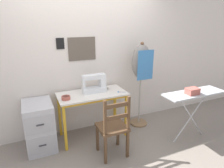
{
  "coord_description": "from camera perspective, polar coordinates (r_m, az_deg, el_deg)",
  "views": [
    {
      "loc": [
        -0.92,
        -2.61,
        1.92
      ],
      "look_at": [
        0.34,
        0.24,
        0.89
      ],
      "focal_mm": 32.0,
      "sensor_mm": 36.0,
      "label": 1
    }
  ],
  "objects": [
    {
      "name": "ground_plane",
      "position": [
        3.36,
        -3.79,
        -16.54
      ],
      "size": [
        14.0,
        14.0,
        0.0
      ],
      "primitive_type": "plane",
      "color": "gray"
    },
    {
      "name": "wall_back",
      "position": [
        3.39,
        -7.76,
        7.21
      ],
      "size": [
        10.0,
        0.07,
        2.55
      ],
      "color": "silver",
      "rests_on": "ground_plane"
    },
    {
      "name": "sewing_table",
      "position": [
        3.25,
        -5.58,
        -4.43
      ],
      "size": [
        1.1,
        0.53,
        0.77
      ],
      "color": "silver",
      "rests_on": "ground_plane"
    },
    {
      "name": "sewing_machine",
      "position": [
        3.24,
        -4.79,
        0.06
      ],
      "size": [
        0.39,
        0.16,
        0.32
      ],
      "color": "white",
      "rests_on": "sewing_table"
    },
    {
      "name": "fabric_bowl",
      "position": [
        3.04,
        -13.04,
        -3.84
      ],
      "size": [
        0.13,
        0.13,
        0.05
      ],
      "color": "#B25647",
      "rests_on": "sewing_table"
    },
    {
      "name": "scissors",
      "position": [
        3.26,
        2.38,
        -2.3
      ],
      "size": [
        0.13,
        0.1,
        0.01
      ],
      "color": "silver",
      "rests_on": "sewing_table"
    },
    {
      "name": "thread_spool_near_machine",
      "position": [
        3.34,
        -1.25,
        -1.47
      ],
      "size": [
        0.04,
        0.04,
        0.04
      ],
      "color": "silver",
      "rests_on": "sewing_table"
    },
    {
      "name": "wooden_chair",
      "position": [
        2.88,
        0.29,
        -12.4
      ],
      "size": [
        0.4,
        0.38,
        0.94
      ],
      "color": "#513823",
      "rests_on": "ground_plane"
    },
    {
      "name": "filing_cabinet",
      "position": [
        3.27,
        -19.98,
        -11.15
      ],
      "size": [
        0.42,
        0.57,
        0.74
      ],
      "color": "#B7B7BC",
      "rests_on": "ground_plane"
    },
    {
      "name": "dress_form",
      "position": [
        3.52,
        8.37,
        5.15
      ],
      "size": [
        0.35,
        0.32,
        1.54
      ],
      "color": "#846647",
      "rests_on": "ground_plane"
    },
    {
      "name": "ironing_board",
      "position": [
        3.38,
        22.36,
        -3.04
      ],
      "size": [
        1.02,
        0.32,
        0.83
      ],
      "color": "#ADB2B7",
      "rests_on": "ground_plane"
    },
    {
      "name": "storage_box",
      "position": [
        3.26,
        21.98,
        -1.92
      ],
      "size": [
        0.2,
        0.14,
        0.1
      ],
      "color": "#AD564C",
      "rests_on": "ironing_board"
    }
  ]
}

